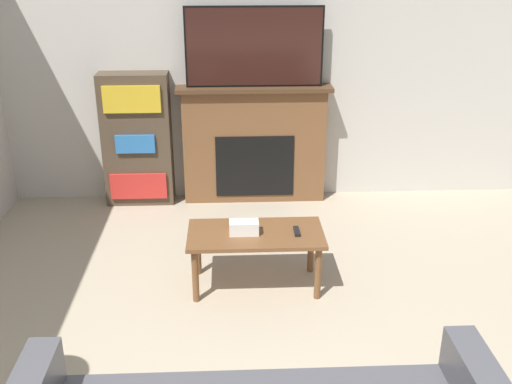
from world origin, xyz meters
name	(u,v)px	position (x,y,z in m)	size (l,w,h in m)	color
wall_back	(245,67)	(0.00, 4.64, 1.35)	(5.81, 0.06, 2.70)	beige
fireplace	(254,144)	(0.08, 4.49, 0.60)	(1.53, 0.28, 1.19)	brown
tv	(254,47)	(0.08, 4.47, 1.57)	(1.32, 0.03, 0.76)	black
coffee_table	(256,240)	(0.02, 2.76, 0.40)	(1.03, 0.52, 0.46)	brown
tissue_box	(244,227)	(-0.07, 2.75, 0.51)	(0.22, 0.12, 0.10)	white
remote_control	(297,231)	(0.33, 2.74, 0.47)	(0.04, 0.15, 0.02)	black
bookshelf	(137,140)	(-1.09, 4.47, 0.67)	(0.68, 0.29, 1.33)	#4C3D2D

